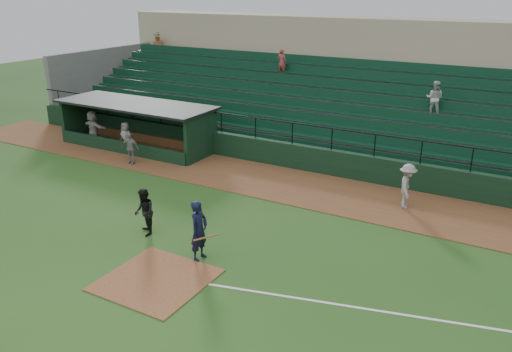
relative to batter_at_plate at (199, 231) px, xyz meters
The scene contains 12 objects.
ground 1.28m from the batter_at_plate, 118.27° to the right, with size 90.00×90.00×0.00m, color #264E19.
warning_track 7.37m from the batter_at_plate, 92.99° to the left, with size 40.00×4.00×0.03m, color brown.
home_plate_dirt 2.01m from the batter_at_plate, 102.57° to the right, with size 3.00×3.00×0.03m, color brown.
foul_line 7.70m from the batter_at_plate, ahead, with size 18.00×0.09×0.01m, color white.
stadium_structure 15.81m from the batter_at_plate, 91.39° to the left, with size 38.00×13.08×6.40m.
dugout 13.46m from the batter_at_plate, 138.86° to the left, with size 8.90×3.20×2.42m.
batter_at_plate is the anchor object (origin of this frame).
umpire 2.75m from the batter_at_plate, 169.63° to the left, with size 0.82×0.64×1.69m, color black.
runner 8.71m from the batter_at_plate, 57.68° to the left, with size 1.15×0.66×1.79m, color #9E9894.
dugout_player_a 10.42m from the batter_at_plate, 144.44° to the left, with size 0.92×0.38×1.57m, color gray.
dugout_player_b 12.39m from the batter_at_plate, 143.52° to the left, with size 0.78×0.51×1.60m, color gray.
dugout_player_c 14.46m from the batter_at_plate, 148.99° to the left, with size 1.78×0.57×1.92m, color #A4A09A.
Camera 1 is at (9.28, -11.22, 8.28)m, focal length 36.43 mm.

